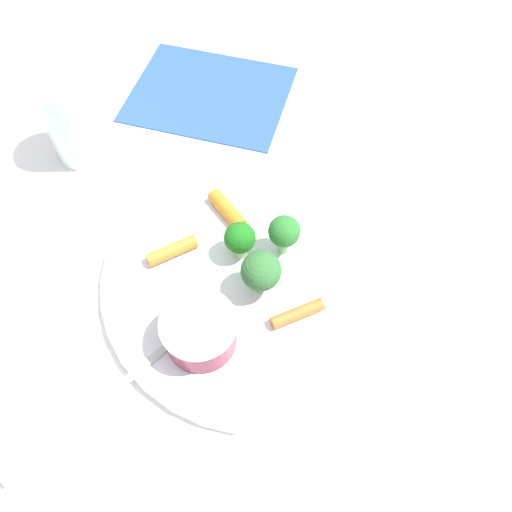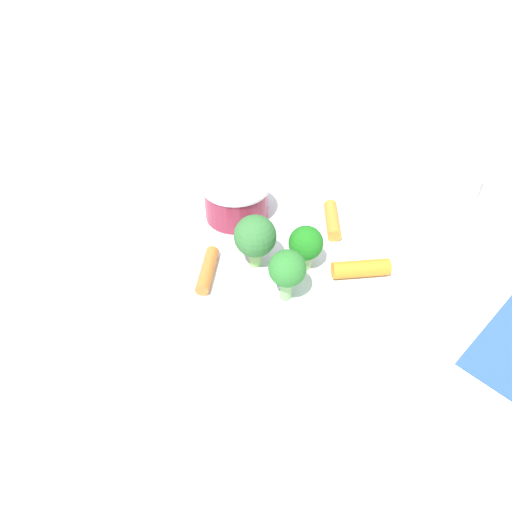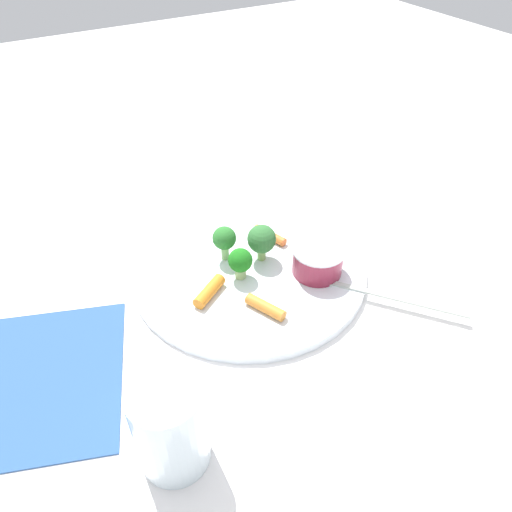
% 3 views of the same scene
% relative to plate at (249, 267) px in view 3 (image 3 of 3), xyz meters
% --- Properties ---
extents(ground_plane, '(2.40, 2.40, 0.00)m').
position_rel_plate_xyz_m(ground_plane, '(0.00, 0.00, -0.01)').
color(ground_plane, white).
extents(plate, '(0.30, 0.30, 0.01)m').
position_rel_plate_xyz_m(plate, '(0.00, 0.00, 0.00)').
color(plate, white).
rests_on(plate, ground_plane).
extents(sauce_cup, '(0.07, 0.07, 0.04)m').
position_rel_plate_xyz_m(sauce_cup, '(0.06, 0.07, 0.02)').
color(sauce_cup, maroon).
rests_on(sauce_cup, plate).
extents(broccoli_floret_0, '(0.04, 0.04, 0.05)m').
position_rel_plate_xyz_m(broccoli_floret_0, '(0.00, 0.02, 0.04)').
color(broccoli_floret_0, '#87B663').
rests_on(broccoli_floret_0, plate).
extents(broccoli_floret_1, '(0.03, 0.03, 0.05)m').
position_rel_plate_xyz_m(broccoli_floret_1, '(-0.02, -0.02, 0.04)').
color(broccoli_floret_1, '#82BA6F').
rests_on(broccoli_floret_1, plate).
extents(broccoli_floret_2, '(0.03, 0.03, 0.04)m').
position_rel_plate_xyz_m(broccoli_floret_2, '(0.02, -0.02, 0.03)').
color(broccoli_floret_2, '#92B673').
rests_on(broccoli_floret_2, plate).
extents(carrot_stick_0, '(0.05, 0.03, 0.01)m').
position_rel_plate_xyz_m(carrot_stick_0, '(-0.03, 0.05, 0.01)').
color(carrot_stick_0, orange).
rests_on(carrot_stick_0, plate).
extents(carrot_stick_1, '(0.05, 0.03, 0.01)m').
position_rel_plate_xyz_m(carrot_stick_1, '(0.08, -0.02, 0.01)').
color(carrot_stick_1, orange).
rests_on(carrot_stick_1, plate).
extents(carrot_stick_2, '(0.04, 0.05, 0.02)m').
position_rel_plate_xyz_m(carrot_stick_2, '(0.03, -0.07, 0.01)').
color(carrot_stick_2, orange).
rests_on(carrot_stick_2, plate).
extents(fork, '(0.15, 0.13, 0.00)m').
position_rel_plate_xyz_m(fork, '(0.13, 0.11, 0.01)').
color(fork, '#B6C1B7').
rests_on(fork, plate).
extents(drinking_glass, '(0.06, 0.06, 0.10)m').
position_rel_plate_xyz_m(drinking_glass, '(0.19, -0.18, 0.04)').
color(drinking_glass, silver).
rests_on(drinking_glass, ground_plane).
extents(napkin, '(0.23, 0.21, 0.00)m').
position_rel_plate_xyz_m(napkin, '(0.04, -0.27, -0.00)').
color(napkin, '#2E538B').
rests_on(napkin, ground_plane).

